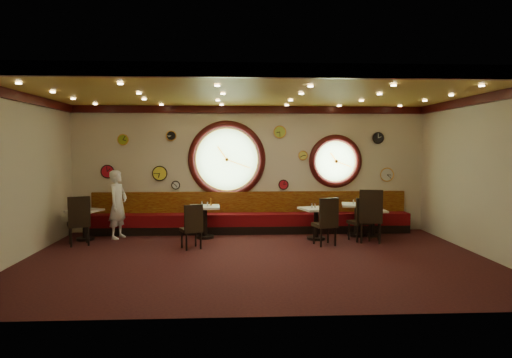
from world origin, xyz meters
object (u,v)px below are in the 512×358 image
condiment_c_salt (312,206)px  condiment_e_pepper (374,208)px  condiment_c_pepper (315,206)px  condiment_b_pepper (208,204)px  table_c (316,220)px  condiment_e_salt (372,207)px  table_d (357,216)px  chair_a (79,218)px  table_e (373,220)px  condiment_a_pepper (85,208)px  table_b (205,218)px  condiment_b_salt (202,203)px  chair_e (371,212)px  condiment_a_bottle (89,205)px  table_a (85,221)px  waiter (118,204)px  condiment_e_bottle (374,206)px  condiment_d_pepper (360,202)px  chair_c (327,218)px  condiment_a_salt (84,207)px  condiment_d_salt (353,202)px  chair_b (192,224)px  condiment_d_bottle (359,200)px  condiment_b_bottle (211,202)px  chair_d (362,216)px  condiment_c_bottle (320,204)px

condiment_c_salt → condiment_e_pepper: condiment_c_salt is taller
condiment_c_pepper → condiment_b_pepper: bearing=174.2°
table_c → condiment_e_salt: size_ratio=7.49×
table_d → chair_a: (-6.39, -0.79, 0.13)m
table_e → condiment_a_pepper: 6.80m
table_c → table_b: bearing=173.5°
table_e → condiment_b_pepper: condiment_b_pepper is taller
condiment_b_salt → table_c: bearing=-8.1°
chair_e → condiment_a_bottle: size_ratio=4.55×
table_e → chair_a: bearing=-174.2°
table_a → waiter: (0.73, 0.15, 0.36)m
condiment_c_salt → condiment_e_bottle: condiment_c_salt is taller
condiment_b_pepper → waiter: size_ratio=0.06×
chair_a → condiment_d_pepper: bearing=-16.9°
condiment_c_pepper → chair_c: bearing=-80.1°
table_a → table_d: 6.47m
condiment_a_salt → condiment_c_pepper: 5.41m
condiment_d_salt → chair_b: bearing=-161.6°
condiment_d_bottle → condiment_b_bottle: bearing=-178.0°
condiment_a_salt → condiment_c_salt: 5.34m
chair_e → condiment_d_salt: size_ratio=6.86×
condiment_e_bottle → table_a: bearing=-178.8°
chair_d → condiment_b_bottle: 3.55m
condiment_d_salt → condiment_e_salt: condiment_d_salt is taller
condiment_c_pepper → condiment_e_pepper: condiment_c_pepper is taller
condiment_d_salt → condiment_a_pepper: 6.34m
condiment_a_pepper → condiment_e_bottle: 6.84m
chair_c → chair_e: bearing=-1.9°
chair_e → condiment_d_salt: chair_e is taller
waiter → condiment_d_bottle: bearing=-71.8°
chair_c → condiment_d_salt: bearing=35.2°
condiment_d_salt → condiment_d_pepper: (0.14, -0.08, -0.00)m
chair_a → condiment_a_pepper: size_ratio=7.63×
condiment_d_salt → condiment_c_bottle: 0.94m
condiment_c_bottle → table_b: bearing=174.5°
chair_d → condiment_d_bottle: bearing=60.0°
table_d → condiment_e_bottle: size_ratio=4.97×
condiment_a_bottle → condiment_e_salt: bearing=-0.6°
chair_b → condiment_d_salt: bearing=-5.7°
condiment_e_salt → condiment_e_pepper: 0.07m
table_a → condiment_c_pepper: size_ratio=8.08×
condiment_c_pepper → condiment_e_pepper: 1.47m
chair_e → condiment_b_bottle: bearing=-177.9°
condiment_c_salt → condiment_b_pepper: size_ratio=1.08×
chair_a → condiment_d_pepper: 6.48m
table_d → condiment_a_bottle: 6.42m
condiment_d_salt → condiment_d_bottle: bearing=37.9°
condiment_b_pepper → chair_d: bearing=-8.7°
chair_e → table_d: bearing=111.1°
chair_d → condiment_a_salt: (-6.44, 0.55, 0.18)m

